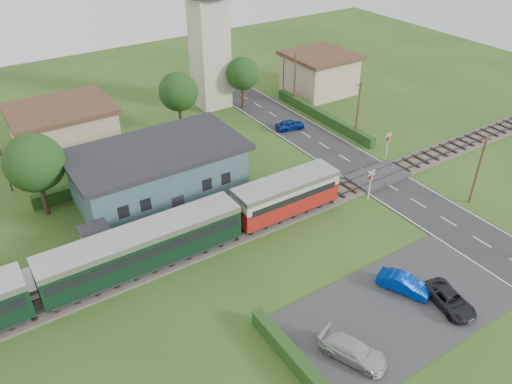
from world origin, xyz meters
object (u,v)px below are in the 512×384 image
equipment_hut (97,241)px  car_on_road (290,125)px  church_tower (209,28)px  crossing_signal_far (388,142)px  car_park_dark (450,300)px  pedestrian_near (243,198)px  house_west (64,130)px  station_building (159,172)px  car_park_silver (353,351)px  house_east (319,73)px  train (104,262)px  crossing_signal_near (371,181)px  car_park_blue (404,284)px  pedestrian_far (120,237)px

equipment_hut → car_on_road: size_ratio=0.72×
church_tower → equipment_hut: bearing=-135.3°
crossing_signal_far → car_park_dark: crossing_signal_far is taller
pedestrian_near → house_west: bearing=-59.8°
church_tower → crossing_signal_far: church_tower is taller
equipment_hut → station_building: (8.00, 5.79, 0.95)m
crossing_signal_far → car_park_silver: bearing=-139.7°
car_on_road → pedestrian_near: bearing=142.0°
station_building → house_east: house_east is taller
train → car_park_dark: train is taller
equipment_hut → pedestrian_near: equipment_hut is taller
car_park_dark → crossing_signal_far: bearing=68.0°
house_east → crossing_signal_far: 20.64m
equipment_hut → church_tower: (23.00, 22.80, 8.48)m
equipment_hut → crossing_signal_near: size_ratio=0.78×
car_park_silver → pedestrian_near: (3.03, 18.36, 0.47)m
house_west → car_park_blue: house_west is taller
car_park_blue → car_park_dark: car_park_blue is taller
house_east → pedestrian_far: 40.70m
train → crossing_signal_near: 24.97m
pedestrian_near → train: bearing=14.2°
station_building → crossing_signal_far: 24.51m
station_building → house_east: bearing=23.4°
church_tower → crossing_signal_near: 29.57m
equipment_hut → pedestrian_far: size_ratio=1.51×
crossing_signal_near → pedestrian_near: crossing_signal_near is taller
train → house_west: 23.27m
house_west → crossing_signal_far: house_west is taller
station_building → pedestrian_near: (5.53, -6.11, -1.49)m
station_building → car_park_blue: bearing=-65.7°
train → crossing_signal_far: bearing=4.3°
church_tower → crossing_signal_near: (1.40, -28.41, -8.08)m
equipment_hut → station_building: bearing=35.9°
train → car_park_dark: 25.52m
station_building → car_on_road: size_ratio=4.49×
equipment_hut → train: train is taller
car_park_silver → pedestrian_near: size_ratio=2.99×
station_building → church_tower: church_tower is taller
pedestrian_far → car_on_road: bearing=-51.6°
crossing_signal_far → train: bearing=-175.7°
station_building → house_east: size_ratio=1.82×
house_east → car_park_blue: 40.33m
crossing_signal_far → car_park_silver: 27.69m
station_building → car_park_dark: bearing=-65.2°
pedestrian_far → car_park_dark: bearing=-122.1°
train → car_park_blue: 22.49m
station_building → pedestrian_far: station_building is taller
crossing_signal_far → pedestrian_near: crossing_signal_far is taller
car_park_blue → pedestrian_far: bearing=110.2°
crossing_signal_near → pedestrian_near: size_ratio=2.17×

